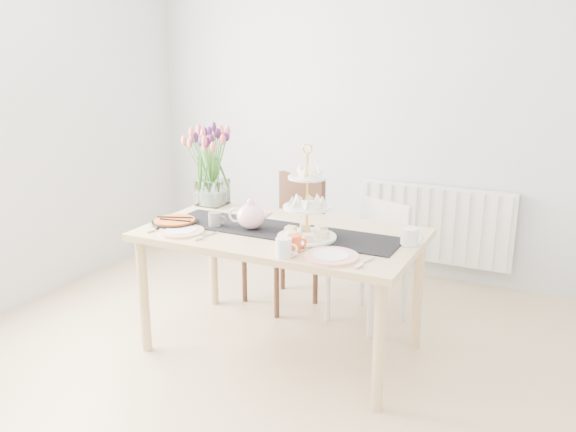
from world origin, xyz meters
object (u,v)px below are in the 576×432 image
at_px(chair_white, 374,253).
at_px(radiator, 434,224).
at_px(cream_jug, 409,237).
at_px(plate_right, 331,256).
at_px(plate_left, 181,231).
at_px(dining_table, 281,244).
at_px(mug_orange, 294,244).
at_px(mug_grey, 215,220).
at_px(tart_tin, 175,222).
at_px(tulip_vase, 211,154).
at_px(mug_white, 284,248).
at_px(cake_stand, 307,216).
at_px(teapot, 251,216).
at_px(chair_brown, 289,230).

bearing_deg(chair_white, radiator, 97.71).
xyz_separation_m(cream_jug, plate_right, (-0.30, -0.37, -0.04)).
relative_size(plate_left, plate_right, 0.93).
distance_m(dining_table, mug_orange, 0.39).
distance_m(mug_grey, plate_left, 0.22).
relative_size(chair_white, plate_left, 3.01).
distance_m(tart_tin, mug_grey, 0.25).
bearing_deg(tulip_vase, plate_right, -29.55).
bearing_deg(tart_tin, mug_white, -15.07).
bearing_deg(cream_jug, radiator, 100.71).
xyz_separation_m(mug_orange, plate_right, (0.21, -0.00, -0.04)).
xyz_separation_m(cake_stand, teapot, (-0.37, 0.03, -0.06)).
xyz_separation_m(cream_jug, plate_left, (-1.25, -0.35, -0.04)).
bearing_deg(mug_orange, plate_right, -41.47).
distance_m(cream_jug, mug_grey, 1.14).
distance_m(dining_table, teapot, 0.24).
distance_m(chair_brown, chair_white, 0.65).
xyz_separation_m(cream_jug, mug_white, (-0.53, -0.47, 0.00)).
xyz_separation_m(mug_grey, mug_white, (0.61, -0.30, 0.01)).
bearing_deg(cream_jug, mug_grey, -167.86).
relative_size(tart_tin, plate_right, 0.96).
bearing_deg(mug_orange, chair_white, 40.87).
bearing_deg(plate_left, teapot, 33.12).
height_order(chair_brown, mug_white, chair_brown).
relative_size(dining_table, plate_right, 5.61).
bearing_deg(chair_white, teapot, -106.58).
bearing_deg(radiator, mug_grey, -119.98).
bearing_deg(cake_stand, cream_jug, 16.09).
height_order(dining_table, tart_tin, tart_tin).
distance_m(tulip_vase, mug_orange, 1.15).
bearing_deg(dining_table, plate_right, -34.44).
xyz_separation_m(dining_table, plate_right, (0.43, -0.29, 0.08)).
bearing_deg(cake_stand, tart_tin, -174.37).
xyz_separation_m(chair_white, mug_white, (-0.15, -1.05, 0.34)).
distance_m(cream_jug, tart_tin, 1.40).
bearing_deg(mug_orange, mug_grey, 120.95).
distance_m(teapot, mug_orange, 0.46).
height_order(chair_brown, mug_orange, chair_brown).
distance_m(chair_brown, mug_orange, 1.13).
distance_m(cream_jug, plate_left, 1.30).
bearing_deg(plate_left, chair_white, 47.11).
distance_m(radiator, chair_brown, 1.21).
bearing_deg(tart_tin, mug_orange, -8.82).
bearing_deg(cake_stand, chair_white, 77.75).
height_order(cake_stand, mug_white, cake_stand).
relative_size(radiator, cake_stand, 2.46).
bearing_deg(tulip_vase, teapot, -37.14).
distance_m(mug_orange, plate_right, 0.21).
xyz_separation_m(tulip_vase, cream_jug, (1.43, -0.26, -0.30)).
bearing_deg(chair_white, dining_table, -98.32).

